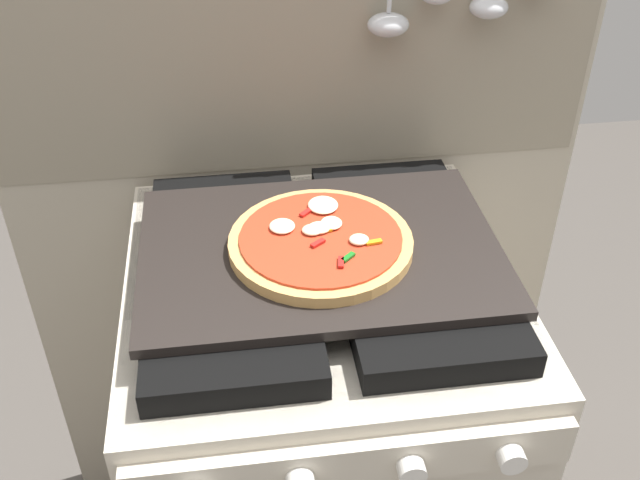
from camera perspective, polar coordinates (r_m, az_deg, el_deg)
kitchen_backsplash at (r=1.46m, az=-1.68°, el=3.28°), size 1.10×0.09×1.55m
stove at (r=1.44m, az=0.01°, el=-15.55°), size 0.60×0.64×0.90m
baking_tray at (r=1.12m, az=0.00°, el=-0.75°), size 0.54×0.38×0.02m
pizza_left at (r=1.10m, az=-0.10°, el=-0.12°), size 0.28×0.28×0.03m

